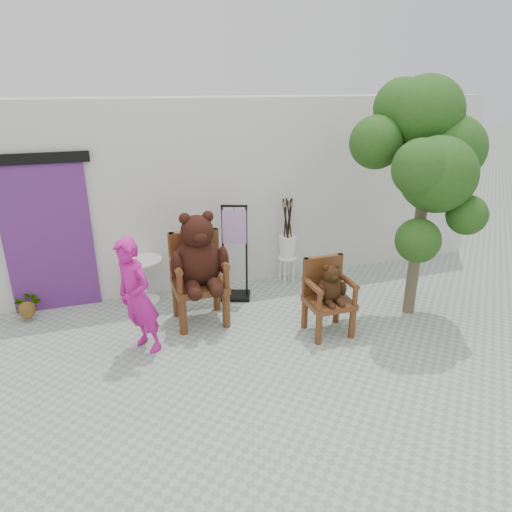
# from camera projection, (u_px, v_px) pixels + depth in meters

# --- Properties ---
(ground_plane) EXTENTS (60.00, 60.00, 0.00)m
(ground_plane) POSITION_uv_depth(u_px,v_px,m) (311.00, 362.00, 5.59)
(ground_plane) COLOR #929E8E
(ground_plane) RESTS_ON ground
(back_wall) EXTENTS (9.00, 1.00, 3.00)m
(back_wall) POSITION_uv_depth(u_px,v_px,m) (237.00, 189.00, 7.79)
(back_wall) COLOR silver
(back_wall) RESTS_ON ground
(doorway) EXTENTS (1.40, 0.11, 2.33)m
(doorway) POSITION_uv_depth(u_px,v_px,m) (48.00, 234.00, 6.56)
(doorway) COLOR #59246C
(doorway) RESTS_ON ground
(chair_big) EXTENTS (0.79, 0.85, 1.62)m
(chair_big) POSITION_uv_depth(u_px,v_px,m) (198.00, 262.00, 6.25)
(chair_big) COLOR #48240F
(chair_big) RESTS_ON ground
(chair_small) EXTENTS (0.59, 0.54, 1.03)m
(chair_small) POSITION_uv_depth(u_px,v_px,m) (328.00, 290.00, 6.08)
(chair_small) COLOR #48240F
(chair_small) RESTS_ON ground
(person) EXTENTS (0.62, 0.67, 1.54)m
(person) POSITION_uv_depth(u_px,v_px,m) (137.00, 297.00, 5.54)
(person) COLOR #BA1684
(person) RESTS_ON ground
(cafe_table) EXTENTS (0.60, 0.60, 0.70)m
(cafe_table) POSITION_uv_depth(u_px,v_px,m) (143.00, 275.00, 6.99)
(cafe_table) COLOR white
(cafe_table) RESTS_ON ground
(display_stand) EXTENTS (0.54, 0.49, 1.51)m
(display_stand) POSITION_uv_depth(u_px,v_px,m) (235.00, 263.00, 7.06)
(display_stand) COLOR black
(display_stand) RESTS_ON ground
(stool_bucket) EXTENTS (0.32, 0.32, 1.46)m
(stool_bucket) POSITION_uv_depth(u_px,v_px,m) (287.00, 246.00, 7.63)
(stool_bucket) COLOR white
(stool_bucket) RESTS_ON ground
(tree) EXTENTS (1.78, 1.72, 3.33)m
(tree) POSITION_uv_depth(u_px,v_px,m) (429.00, 150.00, 5.97)
(tree) COLOR #433928
(tree) RESTS_ON ground
(potted_plant) EXTENTS (0.39, 0.35, 0.39)m
(potted_plant) POSITION_uv_depth(u_px,v_px,m) (28.00, 305.00, 6.58)
(potted_plant) COLOR #13330D
(potted_plant) RESTS_ON ground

